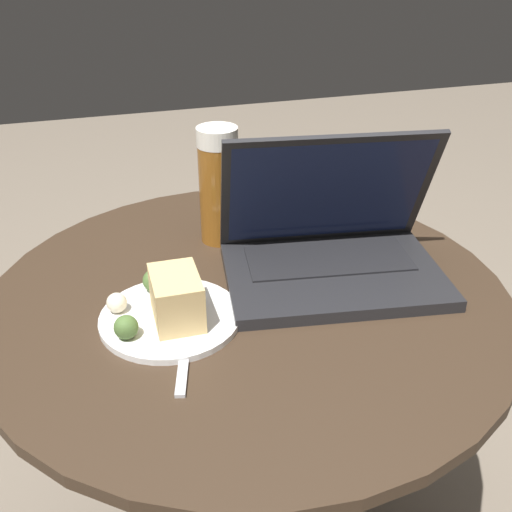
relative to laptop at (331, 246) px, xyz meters
The scene contains 5 objects.
table 0.24m from the laptop, behind, with size 0.75×0.75×0.58m.
laptop is the anchor object (origin of this frame).
beer_glass 0.21m from the laptop, 130.43° to the left, with size 0.06×0.06×0.19m.
snack_plate 0.26m from the laptop, 167.76° to the right, with size 0.19×0.19×0.07m.
fork 0.26m from the laptop, 158.60° to the right, with size 0.07×0.19×0.00m.
Camera 1 is at (-0.20, -0.70, 1.04)m, focal length 42.00 mm.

